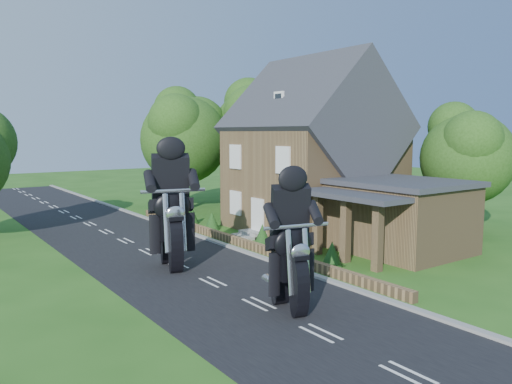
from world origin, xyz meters
TOP-DOWN VIEW (x-y plane):
  - ground at (0.00, 0.00)m, footprint 120.00×120.00m
  - road at (0.00, 0.00)m, footprint 7.00×80.00m
  - kerb at (3.65, 0.00)m, footprint 0.30×80.00m
  - garden_wall at (4.30, 5.00)m, footprint 0.30×22.00m
  - house at (10.49, 6.00)m, footprint 9.54×8.64m
  - annex at (9.87, -0.80)m, footprint 7.05×5.94m
  - tree_annex_side at (17.13, 0.10)m, footprint 5.64×5.20m
  - tree_house_right at (16.65, 8.62)m, footprint 6.51×6.00m
  - tree_behind_house at (14.18, 16.14)m, footprint 7.81×7.20m
  - tree_behind_left at (8.16, 17.13)m, footprint 6.94×6.40m
  - shrub_a at (5.30, -1.00)m, footprint 0.90×0.90m
  - shrub_b at (5.30, 1.50)m, footprint 0.90×0.90m
  - shrub_c at (5.30, 4.00)m, footprint 0.90×0.90m
  - shrub_d at (5.30, 9.00)m, footprint 0.90×0.90m
  - shrub_e at (5.30, 11.50)m, footprint 0.90×0.90m
  - shrub_f at (5.30, 14.00)m, footprint 0.90×0.90m
  - motorcycle_lead at (0.43, -4.08)m, footprint 0.69×1.55m
  - motorcycle_follow at (-0.37, 2.69)m, footprint 0.87×1.83m

SIDE VIEW (x-z plane):
  - ground at x=0.00m, z-range 0.00..0.00m
  - road at x=0.00m, z-range 0.00..0.02m
  - kerb at x=3.65m, z-range 0.00..0.12m
  - garden_wall at x=4.30m, z-range 0.00..0.40m
  - shrub_a at x=5.30m, z-range 0.00..1.10m
  - shrub_b at x=5.30m, z-range 0.00..1.10m
  - shrub_c at x=5.30m, z-range 0.00..1.10m
  - shrub_d at x=5.30m, z-range 0.00..1.10m
  - shrub_e at x=5.30m, z-range 0.00..1.10m
  - shrub_f at x=5.30m, z-range 0.00..1.10m
  - motorcycle_lead at x=0.43m, z-range 0.00..1.40m
  - motorcycle_follow at x=-0.37m, z-range 0.00..1.65m
  - annex at x=9.87m, z-range 0.05..3.49m
  - house at x=10.49m, z-range -0.78..9.46m
  - tree_annex_side at x=17.13m, z-range 0.95..8.43m
  - tree_house_right at x=16.65m, z-range 0.99..9.39m
  - tree_behind_left at x=8.16m, z-range 1.15..10.31m
  - tree_behind_house at x=14.18m, z-range 1.19..11.27m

